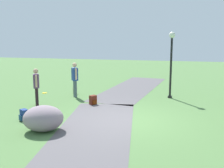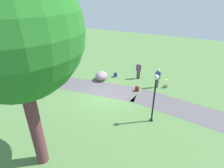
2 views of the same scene
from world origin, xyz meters
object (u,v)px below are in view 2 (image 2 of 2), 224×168
man_near_boulder (139,69)px  frisbee_on_grass (167,80)px  large_shade_tree (12,32)px  lamp_post (155,93)px  handbag_on_grass (165,86)px  woman_with_handbag (158,77)px  spare_backpack_on_lawn (137,89)px  lawn_boulder (102,76)px  backpack_by_boulder (115,75)px

man_near_boulder → frisbee_on_grass: bearing=-159.6°
large_shade_tree → lamp_post: (-3.72, -5.20, -3.98)m
large_shade_tree → handbag_on_grass: 12.03m
woman_with_handbag → man_near_boulder: size_ratio=1.05×
frisbee_on_grass → lamp_post: bearing=93.8°
lamp_post → spare_backpack_on_lawn: (2.10, -3.18, -1.75)m
man_near_boulder → large_shade_tree: bearing=85.3°
woman_with_handbag → spare_backpack_on_lawn: woman_with_handbag is taller
lamp_post → man_near_boulder: size_ratio=1.96×
man_near_boulder → handbag_on_grass: size_ratio=4.17×
woman_with_handbag → spare_backpack_on_lawn: (1.24, 1.30, -0.77)m
lawn_boulder → frisbee_on_grass: (-5.27, -2.68, -0.39)m
lawn_boulder → frisbee_on_grass: bearing=-153.0°
spare_backpack_on_lawn → frisbee_on_grass: spare_backpack_on_lawn is taller
lawn_boulder → backpack_by_boulder: size_ratio=3.85×
backpack_by_boulder → frisbee_on_grass: size_ratio=1.61×
handbag_on_grass → frisbee_on_grass: bearing=-82.8°
lawn_boulder → man_near_boulder: size_ratio=0.97×
large_shade_tree → man_near_boulder: (-0.88, -10.65, -5.02)m
lawn_boulder → woman_with_handbag: woman_with_handbag is taller
spare_backpack_on_lawn → backpack_by_boulder: bearing=-30.9°
large_shade_tree → backpack_by_boulder: 11.62m
lamp_post → frisbee_on_grass: size_ratio=12.51×
woman_with_handbag → handbag_on_grass: size_ratio=4.40×
woman_with_handbag → backpack_by_boulder: 4.10m
lamp_post → handbag_on_grass: (0.22, -4.74, -1.80)m
lamp_post → backpack_by_boulder: size_ratio=7.77×
lamp_post → woman_with_handbag: 4.67m
man_near_boulder → backpack_by_boulder: man_near_boulder is taller
spare_backpack_on_lawn → frisbee_on_grass: bearing=-118.0°
large_shade_tree → backpack_by_boulder: bearing=-83.4°
man_near_boulder → handbag_on_grass: (-2.62, 0.70, -0.77)m
man_near_boulder → frisbee_on_grass: 2.73m
handbag_on_grass → woman_with_handbag: bearing=22.2°
lawn_boulder → backpack_by_boulder: bearing=-124.5°
large_shade_tree → backpack_by_boulder: (1.16, -10.05, -5.73)m
large_shade_tree → lamp_post: large_shade_tree is taller
lamp_post → spare_backpack_on_lawn: 4.19m
lamp_post → woman_with_handbag: (0.87, -4.48, -0.98)m
lamp_post → man_near_boulder: 6.23m
lamp_post → frisbee_on_grass: (0.42, -6.34, -1.93)m
woman_with_handbag → handbag_on_grass: (-0.65, -0.27, -0.83)m
large_shade_tree → handbag_on_grass: large_shade_tree is taller
handbag_on_grass → lamp_post: bearing=92.6°
woman_with_handbag → backpack_by_boulder: size_ratio=4.17×
lamp_post → handbag_on_grass: bearing=-87.4°
lamp_post → woman_with_handbag: lamp_post is taller
large_shade_tree → woman_with_handbag: size_ratio=5.01×
backpack_by_boulder → spare_backpack_on_lawn: (-2.78, 1.66, 0.00)m
handbag_on_grass → backpack_by_boulder: size_ratio=0.95×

